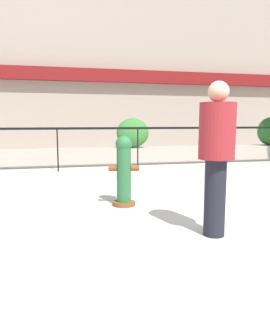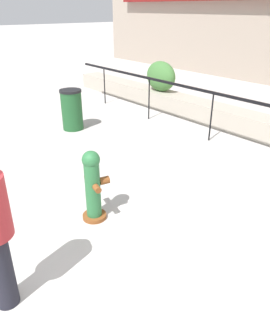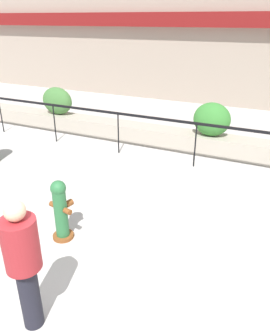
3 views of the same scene
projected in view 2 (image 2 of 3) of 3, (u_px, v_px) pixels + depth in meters
ground_plane at (71, 305)px, 3.46m from camera, size 120.00×120.00×0.00m
hedge_bush_0 at (161, 76)px, 9.92m from camera, size 1.09×0.60×0.88m
fire_hydrant at (93, 185)px, 4.65m from camera, size 0.48×0.46×1.08m
trash_bin at (72, 110)px, 8.24m from camera, size 0.55×0.55×1.01m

